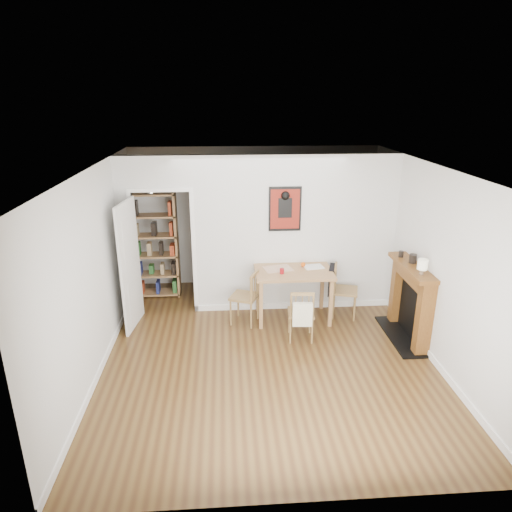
{
  "coord_description": "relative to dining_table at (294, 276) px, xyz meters",
  "views": [
    {
      "loc": [
        -0.56,
        -5.69,
        3.47
      ],
      "look_at": [
        -0.11,
        0.6,
        1.23
      ],
      "focal_mm": 32.0,
      "sensor_mm": 36.0,
      "label": 1
    }
  ],
  "objects": [
    {
      "name": "bookshelf",
      "position": [
        -2.31,
        1.1,
        0.21
      ],
      "size": [
        0.81,
        0.32,
        1.91
      ],
      "color": "#A4794C",
      "rests_on": "ground"
    },
    {
      "name": "room_shell",
      "position": [
        -0.41,
        0.36,
        0.56
      ],
      "size": [
        5.2,
        5.2,
        5.2
      ],
      "color": "silver",
      "rests_on": "ground"
    },
    {
      "name": "placemat",
      "position": [
        -0.24,
        0.1,
        0.1
      ],
      "size": [
        0.49,
        0.41,
        0.0
      ],
      "primitive_type": "cube",
      "rotation": [
        0.0,
        0.0,
        0.22
      ],
      "color": "beige",
      "rests_on": "dining_table"
    },
    {
      "name": "red_glass",
      "position": [
        -0.2,
        -0.11,
        0.14
      ],
      "size": [
        0.07,
        0.07,
        0.09
      ],
      "primitive_type": "cylinder",
      "color": "maroon",
      "rests_on": "dining_table"
    },
    {
      "name": "chair_front",
      "position": [
        0.02,
        -0.67,
        -0.32
      ],
      "size": [
        0.44,
        0.49,
        0.82
      ],
      "color": "olive",
      "rests_on": "ground"
    },
    {
      "name": "fireplace",
      "position": [
        1.65,
        -0.73,
        -0.12
      ],
      "size": [
        0.45,
        1.25,
        1.16
      ],
      "color": "brown",
      "rests_on": "ground"
    },
    {
      "name": "ceramic_jar_a",
      "position": [
        1.64,
        -0.64,
        0.49
      ],
      "size": [
        0.11,
        0.11,
        0.13
      ],
      "primitive_type": "cylinder",
      "color": "black",
      "rests_on": "fireplace"
    },
    {
      "name": "orange_fruit",
      "position": [
        0.18,
        0.16,
        0.14
      ],
      "size": [
        0.08,
        0.08,
        0.08
      ],
      "primitive_type": "sphere",
      "color": "#D5510B",
      "rests_on": "dining_table"
    },
    {
      "name": "dining_table",
      "position": [
        0.0,
        0.0,
        0.0
      ],
      "size": [
        1.22,
        0.78,
        0.83
      ],
      "color": "#A4794C",
      "rests_on": "ground"
    },
    {
      "name": "chair_right",
      "position": [
        0.84,
        0.03,
        -0.28
      ],
      "size": [
        0.59,
        0.54,
        0.88
      ],
      "color": "olive",
      "rests_on": "ground"
    },
    {
      "name": "ground",
      "position": [
        -0.51,
        -0.98,
        -0.73
      ],
      "size": [
        5.2,
        5.2,
        0.0
      ],
      "primitive_type": "plane",
      "color": "brown",
      "rests_on": "ground"
    },
    {
      "name": "chair_left",
      "position": [
        -0.79,
        -0.09,
        -0.29
      ],
      "size": [
        0.58,
        0.58,
        0.88
      ],
      "color": "olive",
      "rests_on": "ground"
    },
    {
      "name": "ceramic_jar_b",
      "position": [
        1.56,
        -0.38,
        0.47
      ],
      "size": [
        0.07,
        0.07,
        0.09
      ],
      "primitive_type": "cylinder",
      "color": "black",
      "rests_on": "fireplace"
    },
    {
      "name": "mantel_lamp",
      "position": [
        1.58,
        -1.09,
        0.56
      ],
      "size": [
        0.14,
        0.14,
        0.22
      ],
      "color": "silver",
      "rests_on": "fireplace"
    },
    {
      "name": "notebook",
      "position": [
        0.34,
        0.12,
        0.11
      ],
      "size": [
        0.33,
        0.27,
        0.02
      ],
      "primitive_type": "cube",
      "rotation": [
        0.0,
        0.0,
        0.16
      ],
      "color": "silver",
      "rests_on": "dining_table"
    }
  ]
}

